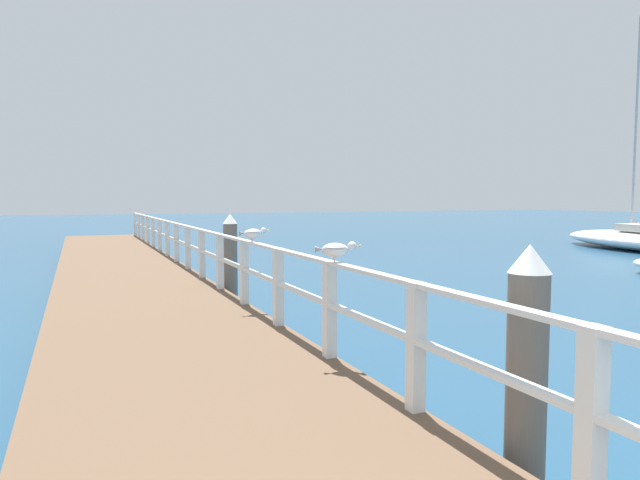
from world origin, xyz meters
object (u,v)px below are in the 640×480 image
Objects in this scene: dock_piling_far at (230,259)px; seagull_foreground at (336,249)px; boat_2 at (640,239)px; dock_piling_near at (527,374)px; seagull_background at (253,233)px.

dock_piling_far reaches higher than seagull_foreground.
dock_piling_far is at bearing -153.04° from boat_2.
seagull_foreground is at bearing 99.19° from dock_piling_near.
dock_piling_near reaches higher than seagull_foreground.
boat_2 is (18.48, 4.70, -0.47)m from dock_piling_far.
dock_piling_far reaches higher than seagull_background.
dock_piling_near is at bearing -90.00° from dock_piling_far.
seagull_foreground is 21.60m from boat_2.
dock_piling_near is at bearing -132.67° from boat_2.
seagull_foreground is 2.94m from seagull_background.
dock_piling_near is 4.04× the size of seagull_foreground.
seagull_foreground is 0.05× the size of boat_2.
dock_piling_near is 3.84× the size of seagull_background.
dock_piling_far is at bearing 168.40° from seagull_background.
boat_2 is (18.86, 7.53, -1.16)m from seagull_background.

